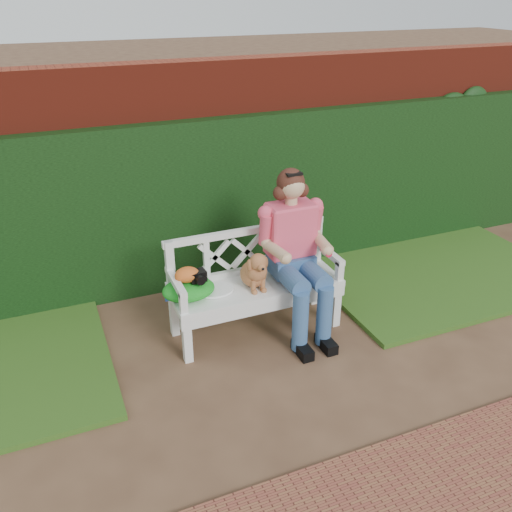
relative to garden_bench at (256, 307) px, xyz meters
name	(u,v)px	position (x,y,z in m)	size (l,w,h in m)	color
ground	(262,375)	(-0.20, -0.61, -0.24)	(60.00, 60.00, 0.00)	#4A3021
brick_wall	(189,175)	(-0.20, 1.29, 0.86)	(10.00, 0.30, 2.20)	maroon
ivy_hedge	(196,206)	(-0.20, 1.07, 0.61)	(10.00, 0.18, 1.70)	#173C14
grass_right	(431,270)	(2.20, 0.29, -0.21)	(2.60, 2.00, 0.05)	#1A3813
garden_bench	(256,307)	(0.00, 0.00, 0.00)	(1.58, 0.60, 0.48)	white
seated_woman	(292,251)	(0.34, -0.02, 0.50)	(0.62, 0.83, 1.48)	#CC4264
dog	(254,268)	(-0.03, -0.05, 0.42)	(0.24, 0.33, 0.36)	brown
tennis_racket	(212,291)	(-0.40, 0.01, 0.26)	(0.63, 0.26, 0.03)	white
green_bag	(189,289)	(-0.60, 0.01, 0.32)	(0.44, 0.34, 0.15)	#11671B
camera_item	(198,276)	(-0.53, -0.01, 0.44)	(0.13, 0.10, 0.09)	black
baseball_glove	(187,275)	(-0.61, 0.00, 0.46)	(0.21, 0.15, 0.13)	#BE541C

